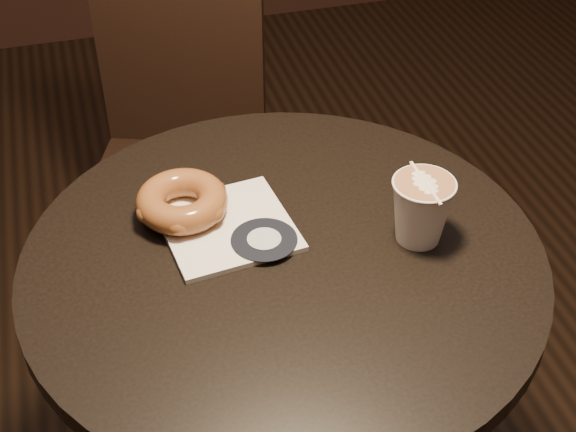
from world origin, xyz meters
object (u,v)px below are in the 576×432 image
at_px(doughnut, 182,201).
at_px(latte_cup, 421,211).
at_px(chair, 179,126).
at_px(cafe_table, 284,352).
at_px(pastry_bag, 227,227).

relative_size(doughnut, latte_cup, 1.36).
bearing_deg(chair, cafe_table, -66.44).
bearing_deg(chair, doughnut, -76.63).
relative_size(cafe_table, chair, 0.83).
xyz_separation_m(cafe_table, pastry_bag, (-0.06, 0.07, 0.20)).
distance_m(cafe_table, latte_cup, 0.31).
bearing_deg(doughnut, pastry_bag, -38.30).
relative_size(cafe_table, latte_cup, 7.98).
xyz_separation_m(doughnut, latte_cup, (0.30, -0.13, 0.02)).
bearing_deg(chair, latte_cup, -52.87).
distance_m(chair, latte_cup, 0.83).
distance_m(chair, doughnut, 0.67).
xyz_separation_m(chair, latte_cup, (0.22, -0.74, 0.29)).
bearing_deg(pastry_bag, chair, 81.26).
bearing_deg(cafe_table, pastry_bag, 131.98).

